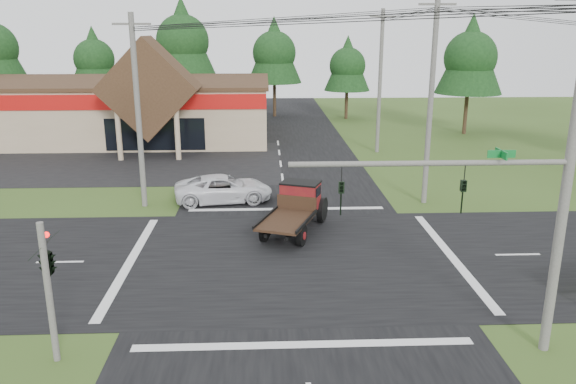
{
  "coord_description": "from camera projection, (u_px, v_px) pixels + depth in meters",
  "views": [
    {
      "loc": [
        -1.14,
        -22.66,
        9.6
      ],
      "look_at": [
        -0.08,
        2.89,
        2.2
      ],
      "focal_mm": 35.0,
      "sensor_mm": 36.0,
      "label": 1
    }
  ],
  "objects": [
    {
      "name": "tree_row_b",
      "position": [
        94.0,
        57.0,
        62.11
      ],
      "size": [
        5.6,
        5.6,
        10.1
      ],
      "color": "#332316",
      "rests_on": "ground"
    },
    {
      "name": "utility_pole_nr",
      "position": [
        568.0,
        174.0,
        15.99
      ],
      "size": [
        2.0,
        0.3,
        11.0
      ],
      "color": "#595651",
      "rests_on": "ground"
    },
    {
      "name": "traffic_signal_corner",
      "position": [
        46.0,
        249.0,
        16.15
      ],
      "size": [
        0.53,
        2.48,
        4.4
      ],
      "color": "#595651",
      "rests_on": "ground"
    },
    {
      "name": "parking_apron",
      "position": [
        94.0,
        163.0,
        42.14
      ],
      "size": [
        28.0,
        14.0,
        0.02
      ],
      "primitive_type": "cube",
      "color": "black",
      "rests_on": "ground"
    },
    {
      "name": "tree_row_d",
      "position": [
        274.0,
        51.0,
        62.72
      ],
      "size": [
        6.16,
        6.16,
        11.11
      ],
      "color": "#332316",
      "rests_on": "ground"
    },
    {
      "name": "ground",
      "position": [
        293.0,
        259.0,
        24.46
      ],
      "size": [
        120.0,
        120.0,
        0.0
      ],
      "primitive_type": "plane",
      "color": "#354D1B",
      "rests_on": "ground"
    },
    {
      "name": "road_ew",
      "position": [
        293.0,
        258.0,
        24.46
      ],
      "size": [
        120.0,
        12.0,
        0.02
      ],
      "primitive_type": "cube",
      "color": "black",
      "rests_on": "ground"
    },
    {
      "name": "antique_flatbed_truck",
      "position": [
        294.0,
        210.0,
        27.36
      ],
      "size": [
        3.96,
        5.96,
        2.33
      ],
      "primitive_type": null,
      "rotation": [
        0.0,
        0.0,
        -0.36
      ],
      "color": "#5D0D16",
      "rests_on": "ground"
    },
    {
      "name": "road_ns",
      "position": [
        293.0,
        259.0,
        24.46
      ],
      "size": [
        12.0,
        120.0,
        0.02
      ],
      "primitive_type": "cube",
      "color": "black",
      "rests_on": "ground"
    },
    {
      "name": "white_pickup",
      "position": [
        224.0,
        189.0,
        32.42
      ],
      "size": [
        5.9,
        3.35,
        1.55
      ],
      "primitive_type": "imported",
      "rotation": [
        0.0,
        0.0,
        1.71
      ],
      "color": "silver",
      "rests_on": "ground"
    },
    {
      "name": "utility_pole_ne",
      "position": [
        431.0,
        100.0,
        30.82
      ],
      "size": [
        2.0,
        0.3,
        11.5
      ],
      "color": "#595651",
      "rests_on": "ground"
    },
    {
      "name": "tree_row_e",
      "position": [
        347.0,
        64.0,
        61.5
      ],
      "size": [
        5.04,
        5.04,
        9.09
      ],
      "color": "#332316",
      "rests_on": "ground"
    },
    {
      "name": "utility_pole_n",
      "position": [
        380.0,
        81.0,
        44.3
      ],
      "size": [
        2.0,
        0.3,
        11.2
      ],
      "color": "#595651",
      "rests_on": "ground"
    },
    {
      "name": "cvs_building",
      "position": [
        106.0,
        107.0,
        51.44
      ],
      "size": [
        30.4,
        18.2,
        9.19
      ],
      "color": "tan",
      "rests_on": "ground"
    },
    {
      "name": "utility_pole_nw",
      "position": [
        138.0,
        111.0,
        30.32
      ],
      "size": [
        2.0,
        0.3,
        10.5
      ],
      "color": "#595651",
      "rests_on": "ground"
    },
    {
      "name": "tree_side_ne",
      "position": [
        471.0,
        55.0,
        51.92
      ],
      "size": [
        6.16,
        6.16,
        11.11
      ],
      "color": "#332316",
      "rests_on": "ground"
    },
    {
      "name": "traffic_signal_mast",
      "position": [
        506.0,
        215.0,
        16.26
      ],
      "size": [
        8.12,
        0.24,
        7.0
      ],
      "color": "#595651",
      "rests_on": "ground"
    },
    {
      "name": "tree_row_c",
      "position": [
        182.0,
        38.0,
        60.99
      ],
      "size": [
        7.28,
        7.28,
        13.13
      ],
      "color": "#332316",
      "rests_on": "ground"
    }
  ]
}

